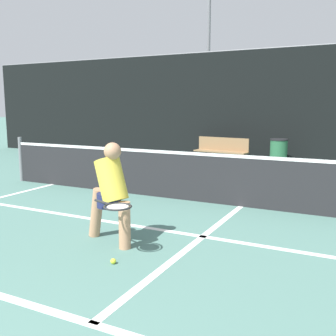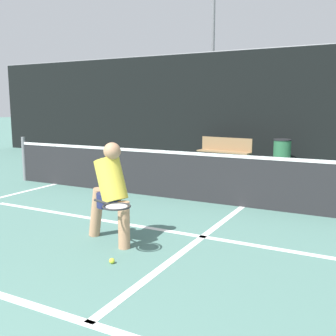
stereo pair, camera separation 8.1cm
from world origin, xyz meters
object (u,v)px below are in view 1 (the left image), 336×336
object	(u,v)px
player_practicing	(111,190)
courtside_bench	(221,150)
trash_bin	(278,154)
parked_car	(255,139)

from	to	relation	value
player_practicing	courtside_bench	distance (m)	7.24
player_practicing	courtside_bench	xyz separation A→B (m)	(-0.96, 7.17, -0.25)
trash_bin	parked_car	world-z (taller)	parked_car
trash_bin	parked_car	distance (m)	3.77
player_practicing	parked_car	distance (m)	10.74
courtside_bench	trash_bin	xyz separation A→B (m)	(1.68, 0.11, -0.03)
player_practicing	trash_bin	xyz separation A→B (m)	(0.73, 7.28, -0.28)
trash_bin	parked_car	bearing A→B (deg)	114.50
courtside_bench	trash_bin	size ratio (longest dim) A/B	1.94
parked_car	trash_bin	bearing A→B (deg)	-65.50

